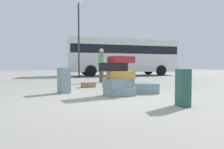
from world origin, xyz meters
name	(u,v)px	position (x,y,z in m)	size (l,w,h in m)	color
ground_plane	(121,99)	(0.00, 0.00, 0.00)	(80.00, 80.00, 0.00)	gray
suitcase_tower	(119,77)	(0.22, 0.61, 0.50)	(0.96, 0.64, 1.09)	gray
suitcase_slate_upright_blue	(64,80)	(-1.09, 1.70, 0.38)	(0.29, 0.37, 0.77)	gray
suitcase_teal_foreground_near	(144,86)	(1.66, 1.61, 0.11)	(0.59, 0.40, 0.23)	#26594C
suitcase_slate_right_side	(146,88)	(1.17, 0.66, 0.15)	(0.70, 0.34, 0.31)	gray
suitcase_teal_white_trunk	(183,88)	(0.80, -1.24, 0.38)	(0.21, 0.29, 0.75)	#26594C
suitcase_brown_behind_tower	(88,85)	(0.05, 3.02, 0.10)	(0.51, 0.29, 0.20)	olive
person_bearded_onlooker	(101,62)	(1.29, 4.95, 1.01)	(0.30, 0.34, 1.70)	brown
parked_bus	(123,55)	(5.75, 11.59, 1.83)	(9.87, 3.66, 3.15)	silver
lamp_post	(79,25)	(1.22, 9.41, 3.69)	(0.36, 0.36, 5.58)	#333338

